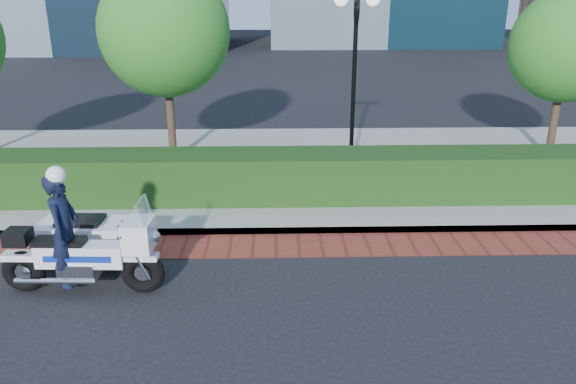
{
  "coord_description": "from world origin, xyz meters",
  "views": [
    {
      "loc": [
        -0.86,
        -7.77,
        4.39
      ],
      "look_at": [
        -0.61,
        1.61,
        1.0
      ],
      "focal_mm": 35.0,
      "sensor_mm": 36.0,
      "label": 1
    }
  ],
  "objects_px": {
    "tree_b": "(165,31)",
    "lamppost": "(355,57)",
    "tree_c": "(566,47)",
    "police_motorcycle": "(82,241)"
  },
  "relations": [
    {
      "from": "tree_b",
      "to": "lamppost",
      "type": "bearing_deg",
      "value": -16.11
    },
    {
      "from": "lamppost",
      "to": "tree_c",
      "type": "bearing_deg",
      "value": 13.3
    },
    {
      "from": "police_motorcycle",
      "to": "tree_b",
      "type": "bearing_deg",
      "value": 89.11
    },
    {
      "from": "tree_b",
      "to": "police_motorcycle",
      "type": "distance_m",
      "value": 6.78
    },
    {
      "from": "lamppost",
      "to": "police_motorcycle",
      "type": "xyz_separation_m",
      "value": [
        -4.87,
        -4.89,
        -2.26
      ]
    },
    {
      "from": "lamppost",
      "to": "tree_c",
      "type": "height_order",
      "value": "tree_c"
    },
    {
      "from": "tree_c",
      "to": "police_motorcycle",
      "type": "height_order",
      "value": "tree_c"
    },
    {
      "from": "tree_b",
      "to": "tree_c",
      "type": "height_order",
      "value": "tree_b"
    },
    {
      "from": "tree_c",
      "to": "police_motorcycle",
      "type": "distance_m",
      "value": 12.31
    },
    {
      "from": "police_motorcycle",
      "to": "tree_c",
      "type": "bearing_deg",
      "value": 33.39
    }
  ]
}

